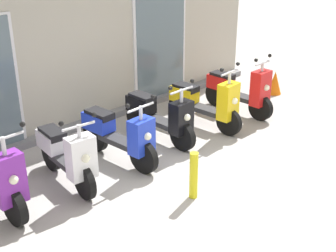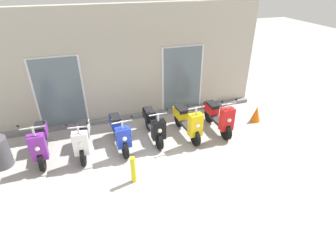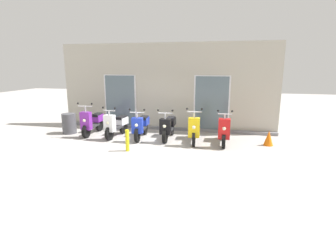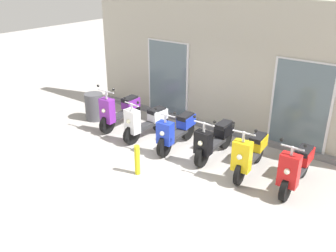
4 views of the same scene
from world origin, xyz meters
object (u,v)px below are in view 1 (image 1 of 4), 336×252
(scooter_black, at_px, (160,116))
(scooter_yellow, at_px, (206,102))
(traffic_cone, at_px, (275,83))
(scooter_white, at_px, (66,154))
(curb_bollard, at_px, (194,175))
(scooter_red, at_px, (240,90))
(scooter_blue, at_px, (119,134))

(scooter_black, bearing_deg, scooter_yellow, -10.58)
(traffic_cone, bearing_deg, scooter_black, 179.53)
(scooter_white, height_order, traffic_cone, scooter_white)
(scooter_black, distance_m, traffic_cone, 3.53)
(scooter_yellow, distance_m, curb_bollard, 2.48)
(scooter_yellow, bearing_deg, scooter_red, -0.35)
(scooter_white, relative_size, scooter_yellow, 0.95)
(scooter_red, distance_m, traffic_cone, 1.53)
(scooter_blue, height_order, traffic_cone, scooter_blue)
(scooter_white, distance_m, scooter_blue, 0.99)
(scooter_blue, distance_m, scooter_black, 1.03)
(scooter_white, height_order, scooter_red, scooter_red)
(traffic_cone, bearing_deg, scooter_blue, -178.76)
(scooter_red, relative_size, curb_bollard, 2.31)
(curb_bollard, bearing_deg, scooter_yellow, 37.70)
(scooter_white, relative_size, scooter_black, 0.96)
(scooter_yellow, height_order, traffic_cone, scooter_yellow)
(scooter_yellow, xyz_separation_m, scooter_red, (1.03, -0.01, -0.01))
(scooter_yellow, distance_m, traffic_cone, 2.54)
(scooter_red, bearing_deg, scooter_black, 174.55)
(scooter_red, bearing_deg, traffic_cone, 6.27)
(scooter_yellow, bearing_deg, scooter_black, 169.42)
(curb_bollard, bearing_deg, scooter_white, 124.19)
(scooter_black, distance_m, curb_bollard, 1.96)
(scooter_blue, xyz_separation_m, curb_bollard, (0.06, -1.57, -0.13))
(scooter_blue, distance_m, curb_bollard, 1.58)
(scooter_black, distance_m, scooter_red, 2.04)
(scooter_white, relative_size, scooter_red, 0.98)
(scooter_black, xyz_separation_m, curb_bollard, (-0.96, -1.70, -0.12))
(scooter_yellow, bearing_deg, scooter_blue, 178.31)
(scooter_white, bearing_deg, scooter_red, -0.56)
(scooter_yellow, relative_size, scooter_red, 1.03)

